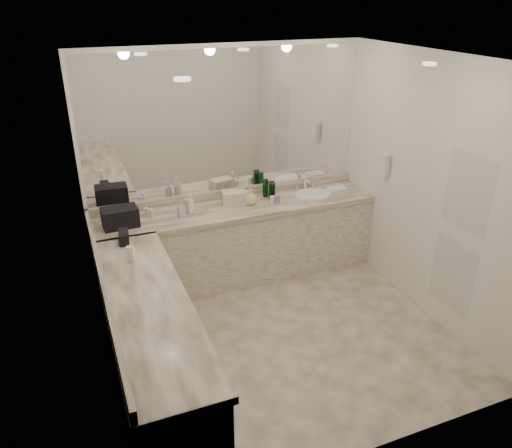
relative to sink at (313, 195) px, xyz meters
name	(u,v)px	position (x,y,z in m)	size (l,w,h in m)	color
floor	(280,334)	(-0.95, -1.20, -0.90)	(3.20, 3.20, 0.00)	beige
ceiling	(287,60)	(-0.95, -1.20, 1.71)	(3.20, 3.20, 0.00)	white
wall_back	(227,164)	(-0.95, 0.30, 0.41)	(3.20, 0.02, 2.60)	silver
wall_left	(94,246)	(-2.55, -1.20, 0.41)	(0.02, 3.00, 2.60)	silver
wall_right	(430,190)	(0.65, -1.20, 0.41)	(0.02, 3.00, 2.60)	silver
vanity_back_base	(238,244)	(-0.95, 0.00, -0.48)	(3.20, 0.60, 0.84)	silver
vanity_back_top	(237,209)	(-0.95, -0.01, -0.03)	(3.20, 0.64, 0.06)	beige
vanity_left_base	(151,351)	(-2.25, -1.50, -0.48)	(0.60, 2.40, 0.84)	silver
vanity_left_top	(147,304)	(-2.24, -1.50, -0.03)	(0.64, 2.42, 0.06)	beige
backsplash_back	(229,193)	(-0.95, 0.28, 0.05)	(3.20, 0.04, 0.10)	beige
backsplash_left	(103,284)	(-2.53, -1.20, 0.05)	(0.04, 3.00, 0.10)	beige
mirror_back	(227,123)	(-0.95, 0.29, 0.88)	(3.12, 0.01, 1.55)	white
mirror_left	(87,188)	(-2.54, -1.20, 0.88)	(0.01, 2.92, 1.55)	white
sink	(313,195)	(0.00, 0.00, 0.00)	(0.44, 0.44, 0.03)	white
faucet	(305,183)	(0.00, 0.21, 0.07)	(0.24, 0.16, 0.14)	silver
wall_phone	(385,164)	(0.61, -0.50, 0.46)	(0.06, 0.10, 0.24)	white
door	(461,233)	(0.64, -1.70, 0.16)	(0.02, 0.82, 2.10)	white
black_toiletry_bag	(120,217)	(-2.23, -0.05, 0.11)	(0.36, 0.22, 0.20)	black
black_bag_spill	(124,237)	(-2.25, -0.43, 0.06)	(0.09, 0.20, 0.11)	black
cream_cosmetic_case	(234,198)	(-0.96, 0.07, 0.08)	(0.26, 0.16, 0.15)	beige
hand_towel	(337,189)	(0.33, 0.00, 0.02)	(0.22, 0.15, 0.04)	white
lotion_left	(130,254)	(-2.25, -0.81, 0.08)	(0.06, 0.06, 0.15)	white
soap_bottle_a	(190,204)	(-1.48, 0.01, 0.11)	(0.08, 0.08, 0.22)	white
soap_bottle_b	(182,209)	(-1.59, -0.03, 0.09)	(0.08, 0.08, 0.17)	silver
soap_bottle_c	(250,197)	(-0.79, -0.01, 0.10)	(0.15, 0.15, 0.19)	#E4D584
green_bottle_0	(265,188)	(-0.54, 0.15, 0.11)	(0.07, 0.07, 0.21)	#0C4C1F
green_bottle_1	(271,189)	(-0.48, 0.13, 0.10)	(0.07, 0.07, 0.18)	#0C4C1F
green_bottle_2	(272,191)	(-0.51, 0.05, 0.10)	(0.07, 0.07, 0.19)	#0C4C1F
amenity_bottle_0	(186,206)	(-1.51, 0.06, 0.08)	(0.05, 0.05, 0.14)	#E0B28C
amenity_bottle_1	(247,196)	(-0.80, 0.09, 0.07)	(0.05, 0.05, 0.12)	white
amenity_bottle_2	(151,213)	(-1.90, 0.04, 0.06)	(0.05, 0.05, 0.10)	white
amenity_bottle_3	(277,199)	(-0.50, -0.07, 0.05)	(0.06, 0.06, 0.09)	#9966B2
amenity_bottle_4	(272,199)	(-0.54, -0.05, 0.04)	(0.06, 0.06, 0.08)	white
amenity_bottle_5	(234,196)	(-0.93, 0.14, 0.07)	(0.05, 0.05, 0.12)	#E0B28C
amenity_bottle_6	(147,212)	(-1.93, 0.11, 0.05)	(0.05, 0.05, 0.09)	white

